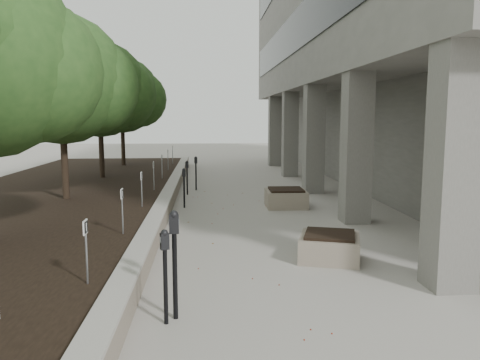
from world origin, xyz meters
name	(u,v)px	position (x,y,z in m)	size (l,w,h in m)	color
ground	(250,319)	(0.00, 0.00, 0.00)	(90.00, 90.00, 0.00)	#A09A93
retaining_wall	(169,197)	(-1.82, 9.00, 0.25)	(0.39, 26.00, 0.50)	gray
planting_bed	(54,200)	(-5.50, 9.00, 0.20)	(7.00, 26.00, 0.40)	black
brutalist_building	(453,1)	(9.50, 13.00, 7.50)	(13.10, 26.00, 15.00)	gray
crabapple_tree_3	(62,107)	(-4.80, 8.00, 3.12)	(4.60, 4.00, 5.44)	#274C1D
crabapple_tree_4	(100,110)	(-4.80, 13.00, 3.12)	(4.60, 4.00, 5.44)	#274C1D
crabapple_tree_5	(122,111)	(-4.80, 18.00, 3.12)	(4.60, 4.00, 5.44)	#274C1D
parking_sign_2	(86,252)	(-2.35, 0.50, 0.88)	(0.04, 0.22, 0.96)	black
parking_sign_3	(122,211)	(-2.35, 3.50, 0.88)	(0.04, 0.22, 0.96)	black
parking_sign_4	(142,189)	(-2.35, 6.50, 0.88)	(0.04, 0.22, 0.96)	black
parking_sign_5	(154,176)	(-2.35, 9.50, 0.88)	(0.04, 0.22, 0.96)	black
parking_sign_6	(162,166)	(-2.35, 12.50, 0.88)	(0.04, 0.22, 0.96)	black
parking_sign_7	(168,160)	(-2.35, 15.50, 0.88)	(0.04, 0.22, 0.96)	black
parking_sign_8	(173,155)	(-2.35, 18.50, 0.88)	(0.04, 0.22, 0.96)	black
parking_meter_1	(165,277)	(-1.16, -0.07, 0.67)	(0.13, 0.09, 1.34)	black
parking_meter_2	(175,265)	(-1.05, 0.10, 0.78)	(0.15, 0.11, 1.56)	black
parking_meter_3	(184,188)	(-1.29, 8.34, 0.63)	(0.12, 0.09, 1.25)	black
parking_meter_4	(196,173)	(-1.00, 11.95, 0.66)	(0.13, 0.09, 1.32)	black
parking_meter_5	(187,178)	(-1.30, 10.88, 0.63)	(0.12, 0.09, 1.25)	black
planter_front	(330,246)	(1.85, 2.70, 0.27)	(1.15, 1.15, 0.54)	gray
planter_back	(286,198)	(1.92, 8.28, 0.29)	(1.25, 1.25, 0.58)	gray
berry_scatter	(227,233)	(-0.10, 5.00, 0.01)	(3.30, 14.10, 0.02)	maroon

